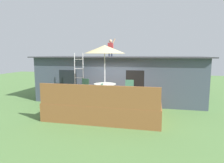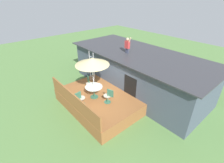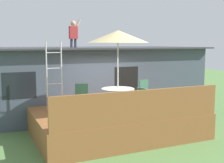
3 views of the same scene
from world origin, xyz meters
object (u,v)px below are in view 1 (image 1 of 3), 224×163
patio_umbrella (105,49)px  patio_chair_near (102,94)px  step_ladder (79,73)px  patio_chair_right (127,89)px  patio_table (105,87)px  person_figure (111,47)px  patio_chair_left (88,88)px

patio_umbrella → patio_chair_near: (0.16, -1.05, -1.89)m
step_ladder → patio_chair_right: step_ladder is taller
patio_table → step_ladder: bearing=147.7°
patio_umbrella → step_ladder: 2.41m
step_ladder → person_figure: 2.87m
patio_umbrella → person_figure: 3.23m
patio_umbrella → patio_chair_left: bearing=163.5°
patio_table → step_ladder: size_ratio=0.47×
person_figure → patio_chair_near: bearing=-81.7°
patio_chair_left → patio_chair_near: (1.12, -1.34, 0.00)m
patio_table → patio_chair_near: patio_chair_near is taller
patio_table → patio_umbrella: patio_umbrella is taller
step_ladder → patio_chair_near: step_ladder is taller
patio_umbrella → person_figure: person_figure is taller
person_figure → patio_chair_near: person_figure is taller
step_ladder → patio_table: bearing=-32.3°
patio_chair_left → step_ladder: bearing=150.2°
patio_chair_right → step_ladder: bearing=-32.8°
step_ladder → person_figure: bearing=58.4°
patio_chair_near → patio_table: bearing=0.0°
patio_table → patio_chair_left: (-0.96, 0.28, -0.13)m
patio_chair_near → step_ladder: bearing=32.8°
step_ladder → patio_chair_right: (2.74, -0.81, -0.64)m
patio_chair_left → patio_chair_near: size_ratio=1.00×
patio_table → patio_chair_right: size_ratio=1.13×
patio_table → patio_chair_left: bearing=163.5°
patio_chair_right → patio_table: bearing=-0.0°
patio_table → person_figure: (-0.46, 3.19, 2.00)m
person_figure → patio_chair_left: bearing=-99.8°
patio_umbrella → patio_chair_right: bearing=16.4°
patio_chair_left → patio_chair_right: 1.96m
step_ladder → patio_chair_left: (0.78, -0.82, -0.64)m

